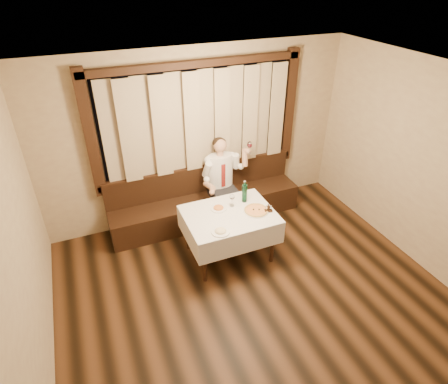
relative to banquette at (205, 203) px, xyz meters
name	(u,v)px	position (x,y,z in m)	size (l,w,h in m)	color
room	(255,195)	(0.00, -1.75, 1.19)	(5.01, 6.01, 2.81)	black
banquette	(205,203)	(0.00, 0.00, 0.00)	(3.20, 0.61, 0.94)	black
dining_table	(229,220)	(0.00, -1.02, 0.34)	(1.27, 0.97, 0.76)	black
pizza	(256,210)	(0.37, -1.12, 0.46)	(0.36, 0.36, 0.04)	white
pasta_red	(218,207)	(-0.10, -0.85, 0.48)	(0.24, 0.24, 0.08)	white
pasta_cream	(220,230)	(-0.27, -1.37, 0.48)	(0.25, 0.25, 0.09)	white
green_bottle	(245,193)	(0.33, -0.82, 0.59)	(0.08, 0.08, 0.35)	#0F482B
table_wine_glass	(232,197)	(0.11, -0.86, 0.59)	(0.08, 0.08, 0.20)	white
cruet_caddy	(268,209)	(0.53, -1.19, 0.49)	(0.12, 0.07, 0.12)	black
seated_man	(222,175)	(0.27, -0.09, 0.53)	(0.80, 0.60, 1.44)	black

